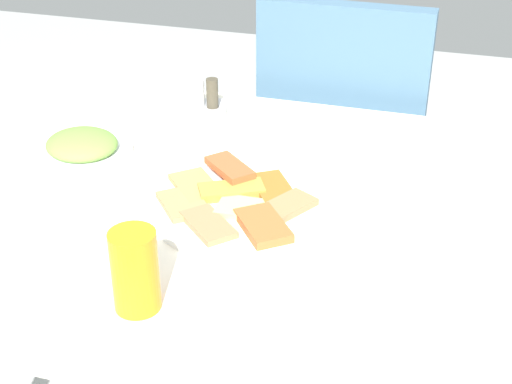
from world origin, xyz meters
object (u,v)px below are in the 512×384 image
salad_plate_rice (82,147)px  paper_napkin (292,142)px  spoon (294,137)px  dining_chair (345,144)px  salad_plate_greens (403,340)px  condiment_caddy (206,101)px  pide_platter (241,205)px  fork (289,144)px  soda_can (135,271)px  dining_table (264,239)px

salad_plate_rice → paper_napkin: 0.41m
spoon → dining_chair: bearing=69.1°
dining_chair → paper_napkin: dining_chair is taller
salad_plate_greens → condiment_caddy: (-0.50, 0.65, 0.01)m
paper_napkin → condiment_caddy: condiment_caddy is taller
pide_platter → fork: bearing=85.8°
paper_napkin → fork: 0.02m
soda_can → fork: 0.56m
pide_platter → salad_plate_rice: 0.38m
soda_can → fork: size_ratio=0.67×
fork → dining_table: bearing=-98.5°
dining_chair → spoon: size_ratio=5.62×
dining_chair → condiment_caddy: size_ratio=8.21×
salad_plate_greens → fork: bearing=118.1°
pide_platter → salad_plate_rice: (-0.36, 0.11, 0.01)m
dining_chair → pide_platter: dining_chair is taller
spoon → dining_table: bearing=-101.5°
dining_table → paper_napkin: (-0.01, 0.25, 0.07)m
fork → condiment_caddy: size_ratio=1.63×
dining_chair → salad_plate_greens: size_ratio=3.86×
dining_chair → spoon: 0.44m
pide_platter → soda_can: bearing=-102.0°
dining_table → dining_chair: 0.67m
soda_can → spoon: 0.59m
salad_plate_greens → dining_chair: bearing=104.1°
soda_can → fork: bearing=81.7°
salad_plate_greens → salad_plate_rice: size_ratio=1.22×
spoon → condiment_caddy: condiment_caddy is taller
dining_chair → dining_table: bearing=-92.7°
paper_napkin → fork: fork is taller
pide_platter → salad_plate_rice: size_ratio=1.63×
dining_table → soda_can: bearing=-106.5°
dining_table → salad_plate_rice: (-0.39, 0.09, 0.09)m
soda_can → salad_plate_greens: bearing=2.2°
dining_table → paper_napkin: size_ratio=8.35×
dining_table → salad_plate_rice: 0.41m
dining_table → spoon: size_ratio=7.15×
soda_can → dining_table: bearing=73.5°
salad_plate_greens → salad_plate_rice: (-0.67, 0.39, 0.00)m
pide_platter → condiment_caddy: condiment_caddy is taller
soda_can → paper_napkin: (0.08, 0.57, -0.06)m
paper_napkin → fork: bearing=-90.0°
condiment_caddy → soda_can: bearing=-78.3°
fork → spoon: 0.04m
salad_plate_greens → spoon: (-0.29, 0.57, -0.01)m
salad_plate_rice → paper_napkin: (0.38, 0.16, -0.02)m
pide_platter → fork: 0.26m
pide_platter → condiment_caddy: bearing=117.7°
paper_napkin → salad_plate_greens: bearing=-62.7°
dining_table → salad_plate_greens: (0.27, -0.30, 0.09)m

